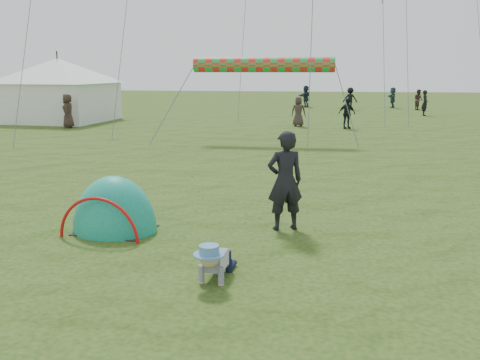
# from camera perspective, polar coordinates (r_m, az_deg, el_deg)

# --- Properties ---
(ground) EXTENTS (140.00, 140.00, 0.00)m
(ground) POSITION_cam_1_polar(r_m,az_deg,el_deg) (7.85, 1.52, -11.14)
(ground) COLOR #1E3E0D
(crawling_toddler) EXTENTS (0.67, 0.88, 0.63)m
(crawling_toddler) POSITION_cam_1_polar(r_m,az_deg,el_deg) (7.91, -2.76, -8.53)
(crawling_toddler) COLOR black
(crawling_toddler) RESTS_ON ground
(popup_tent) EXTENTS (1.82, 1.57, 2.14)m
(popup_tent) POSITION_cam_1_polar(r_m,az_deg,el_deg) (10.63, -13.16, -5.28)
(popup_tent) COLOR #147646
(popup_tent) RESTS_ON ground
(standing_adult) EXTENTS (0.82, 0.68, 1.92)m
(standing_adult) POSITION_cam_1_polar(r_m,az_deg,el_deg) (10.24, 4.82, -0.10)
(standing_adult) COLOR black
(standing_adult) RESTS_ON ground
(event_marquee) EXTENTS (6.17, 6.17, 3.98)m
(event_marquee) POSITION_cam_1_polar(r_m,az_deg,el_deg) (33.99, -18.75, 9.31)
(event_marquee) COLOR white
(event_marquee) RESTS_ON ground
(crowd_person_0) EXTENTS (0.42, 0.63, 1.70)m
(crowd_person_0) POSITION_cam_1_polar(r_m,az_deg,el_deg) (38.25, 19.12, 7.77)
(crowd_person_0) COLOR black
(crowd_person_0) RESTS_ON ground
(crowd_person_3) EXTENTS (1.11, 0.65, 1.70)m
(crowd_person_3) POSITION_cam_1_polar(r_m,az_deg,el_deg) (42.44, 11.66, 8.50)
(crowd_person_3) COLOR black
(crowd_person_3) RESTS_ON ground
(crowd_person_4) EXTENTS (0.83, 0.58, 1.61)m
(crowd_person_4) POSITION_cam_1_polar(r_m,az_deg,el_deg) (29.54, 6.25, 7.28)
(crowd_person_4) COLOR #372C28
(crowd_person_4) RESTS_ON ground
(crowd_person_5) EXTENTS (1.23, 1.70, 1.77)m
(crowd_person_5) POSITION_cam_1_polar(r_m,az_deg,el_deg) (44.85, 7.03, 8.86)
(crowd_person_5) COLOR #222C3D
(crowd_person_5) RESTS_ON ground
(crowd_person_7) EXTENTS (1.00, 1.07, 1.75)m
(crowd_person_7) POSITION_cam_1_polar(r_m,az_deg,el_deg) (36.65, -15.16, 7.90)
(crowd_person_7) COLOR #302821
(crowd_person_7) RESTS_ON ground
(crowd_person_10) EXTENTS (0.80, 1.00, 1.79)m
(crowd_person_10) POSITION_cam_1_polar(r_m,az_deg,el_deg) (29.87, -17.89, 7.02)
(crowd_person_10) COLOR #34261E
(crowd_person_10) RESTS_ON ground
(crowd_person_11) EXTENTS (0.64, 1.57, 1.65)m
(crowd_person_11) POSITION_cam_1_polar(r_m,az_deg,el_deg) (45.36, 15.96, 8.45)
(crowd_person_11) COLOR #263C46
(crowd_person_11) RESTS_ON ground
(crowd_person_13) EXTENTS (0.80, 0.91, 1.58)m
(crowd_person_13) POSITION_cam_1_polar(r_m,az_deg,el_deg) (43.52, 18.50, 8.13)
(crowd_person_13) COLOR #412B28
(crowd_person_13) RESTS_ON ground
(crowd_person_14) EXTENTS (1.01, 0.72, 1.59)m
(crowd_person_14) POSITION_cam_1_polar(r_m,az_deg,el_deg) (28.66, 11.32, 6.97)
(crowd_person_14) COLOR black
(crowd_person_14) RESTS_ON ground
(rainbow_tube_kite) EXTENTS (5.99, 0.64, 0.64)m
(rainbow_tube_kite) POSITION_cam_1_polar(r_m,az_deg,el_deg) (23.15, 2.52, 12.19)
(rainbow_tube_kite) COLOR red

